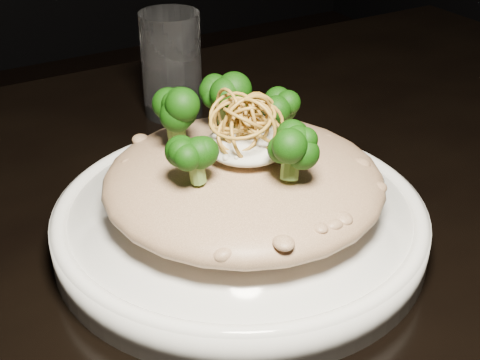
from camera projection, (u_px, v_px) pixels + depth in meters
name	position (u px, v px, depth m)	size (l,w,h in m)	color
table	(286.00, 283.00, 0.62)	(1.10, 0.80, 0.75)	black
plate	(240.00, 224.00, 0.53)	(0.29, 0.29, 0.03)	white
risotto	(244.00, 181.00, 0.51)	(0.21, 0.21, 0.05)	brown
broccoli	(240.00, 124.00, 0.48)	(0.13, 0.13, 0.05)	black
cheese	(247.00, 145.00, 0.49)	(0.06, 0.06, 0.02)	silver
shallots	(248.00, 112.00, 0.48)	(0.05, 0.05, 0.03)	#8F621E
drinking_glass	(172.00, 65.00, 0.71)	(0.06, 0.06, 0.11)	silver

